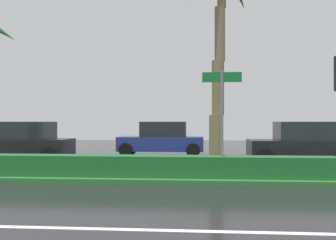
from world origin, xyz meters
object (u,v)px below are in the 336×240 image
Objects in this scene: car_in_traffic_leading at (23,142)px; car_in_traffic_third at (302,143)px; car_in_traffic_second at (162,139)px; street_name_sign at (222,109)px.

car_in_traffic_leading is 12.07m from car_in_traffic_third.
car_in_traffic_third is at bearing 179.87° from car_in_traffic_leading.
car_in_traffic_second is (5.91, 2.93, 0.00)m from car_in_traffic_leading.
car_in_traffic_leading is at bearing 26.34° from car_in_traffic_second.
car_in_traffic_leading is at bearing 147.53° from street_name_sign.
street_name_sign reaches higher than car_in_traffic_leading.
street_name_sign is 10.01m from car_in_traffic_leading.
car_in_traffic_leading is 1.00× the size of car_in_traffic_third.
street_name_sign is 0.70× the size of car_in_traffic_second.
car_in_traffic_third is (12.07, -0.03, 0.00)m from car_in_traffic_leading.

